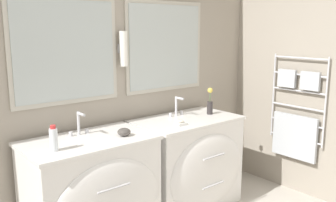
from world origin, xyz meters
name	(u,v)px	position (x,y,z in m)	size (l,w,h in m)	color
wall_back	(75,75)	(0.02, 1.82, 1.31)	(5.70, 0.15, 2.60)	#9E9384
wall_right	(320,70)	(2.08, 0.81, 1.29)	(0.13, 3.69, 2.60)	#9E9384
vanity_left	(93,193)	(-0.07, 1.43, 0.43)	(0.99, 0.66, 0.86)	white
vanity_right	(189,163)	(0.95, 1.43, 0.43)	(0.99, 0.66, 0.86)	white
faucet_left	(79,124)	(-0.07, 1.61, 0.95)	(0.17, 0.12, 0.19)	silver
faucet_right	(177,107)	(0.95, 1.61, 0.95)	(0.17, 0.12, 0.19)	silver
toiletry_bottle	(54,139)	(-0.38, 1.37, 0.94)	(0.06, 0.06, 0.18)	silver
amenity_bowl	(124,132)	(0.19, 1.37, 0.89)	(0.10, 0.10, 0.06)	#4C4742
flower_vase	(210,103)	(1.24, 1.46, 0.97)	(0.06, 0.06, 0.26)	#332D2D
soap_dish	(181,123)	(0.74, 1.32, 0.88)	(0.10, 0.07, 0.04)	white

